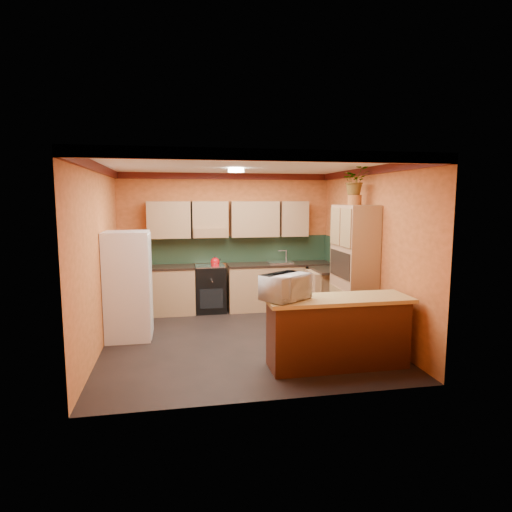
{
  "coord_description": "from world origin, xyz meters",
  "views": [
    {
      "loc": [
        -0.99,
        -6.43,
        2.19
      ],
      "look_at": [
        0.3,
        0.45,
        1.26
      ],
      "focal_mm": 30.0,
      "sensor_mm": 36.0,
      "label": 1
    }
  ],
  "objects_px": {
    "stove": "(210,289)",
    "fridge": "(128,286)",
    "pantry": "(354,270)",
    "breakfast_bar": "(337,334)",
    "microwave": "(286,287)",
    "base_cabinets_back": "(242,288)"
  },
  "relations": [
    {
      "from": "base_cabinets_back",
      "to": "fridge",
      "type": "distance_m",
      "value": 2.49
    },
    {
      "from": "breakfast_bar",
      "to": "base_cabinets_back",
      "type": "bearing_deg",
      "value": 104.38
    },
    {
      "from": "fridge",
      "to": "pantry",
      "type": "distance_m",
      "value": 3.62
    },
    {
      "from": "stove",
      "to": "pantry",
      "type": "height_order",
      "value": "pantry"
    },
    {
      "from": "stove",
      "to": "microwave",
      "type": "bearing_deg",
      "value": -77.09
    },
    {
      "from": "stove",
      "to": "pantry",
      "type": "bearing_deg",
      "value": -38.67
    },
    {
      "from": "pantry",
      "to": "breakfast_bar",
      "type": "distance_m",
      "value": 1.67
    },
    {
      "from": "stove",
      "to": "breakfast_bar",
      "type": "xyz_separation_m",
      "value": [
        1.42,
        -3.1,
        -0.02
      ]
    },
    {
      "from": "base_cabinets_back",
      "to": "pantry",
      "type": "xyz_separation_m",
      "value": [
        1.58,
        -1.77,
        0.61
      ]
    },
    {
      "from": "microwave",
      "to": "base_cabinets_back",
      "type": "bearing_deg",
      "value": 56.04
    },
    {
      "from": "microwave",
      "to": "stove",
      "type": "bearing_deg",
      "value": 67.36
    },
    {
      "from": "pantry",
      "to": "breakfast_bar",
      "type": "relative_size",
      "value": 1.17
    },
    {
      "from": "breakfast_bar",
      "to": "pantry",
      "type": "bearing_deg",
      "value": 59.46
    },
    {
      "from": "stove",
      "to": "fridge",
      "type": "bearing_deg",
      "value": -134.77
    },
    {
      "from": "pantry",
      "to": "microwave",
      "type": "relative_size",
      "value": 3.55
    },
    {
      "from": "base_cabinets_back",
      "to": "breakfast_bar",
      "type": "distance_m",
      "value": 3.2
    },
    {
      "from": "fridge",
      "to": "breakfast_bar",
      "type": "xyz_separation_m",
      "value": [
        2.81,
        -1.7,
        -0.41
      ]
    },
    {
      "from": "pantry",
      "to": "fridge",
      "type": "bearing_deg",
      "value": 174.22
    },
    {
      "from": "base_cabinets_back",
      "to": "fridge",
      "type": "height_order",
      "value": "fridge"
    },
    {
      "from": "breakfast_bar",
      "to": "microwave",
      "type": "height_order",
      "value": "microwave"
    },
    {
      "from": "base_cabinets_back",
      "to": "microwave",
      "type": "height_order",
      "value": "microwave"
    },
    {
      "from": "base_cabinets_back",
      "to": "microwave",
      "type": "xyz_separation_m",
      "value": [
        0.09,
        -3.1,
        0.65
      ]
    }
  ]
}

